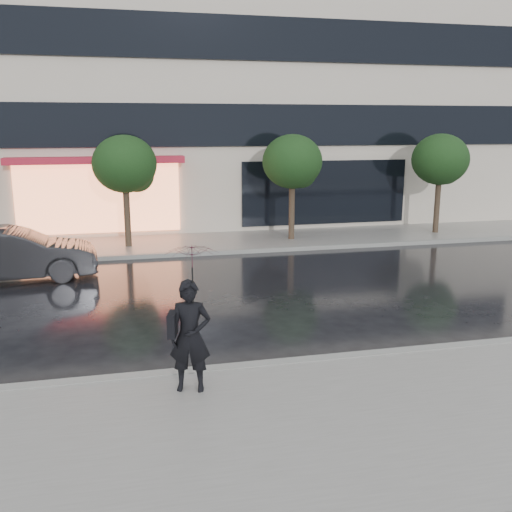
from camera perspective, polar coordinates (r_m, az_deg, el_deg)
name	(u,v)px	position (r m, az deg, el deg)	size (l,w,h in m)	color
ground	(289,346)	(11.53, 3.28, -8.96)	(120.00, 120.00, 0.00)	black
sidewalk_near	(351,424)	(8.73, 9.47, -16.27)	(60.00, 4.50, 0.12)	slate
sidewalk_far	(212,242)	(21.16, -4.47, 1.36)	(60.00, 3.50, 0.12)	slate
curb_near	(304,362)	(10.62, 4.81, -10.56)	(60.00, 0.25, 0.14)	gray
curb_far	(219,252)	(19.47, -3.70, 0.38)	(60.00, 0.25, 0.14)	gray
office_building	(183,21)	(28.78, -7.29, 22.26)	(30.00, 12.76, 18.00)	beige
tree_mid_west	(126,166)	(20.34, -12.83, 8.75)	(2.20, 2.20, 3.99)	#33261C
tree_mid_east	(294,164)	(21.23, 3.79, 9.20)	(2.20, 2.20, 3.99)	#33261C
tree_far_east	(441,161)	(23.66, 18.03, 8.99)	(2.20, 2.20, 3.99)	#33261C
parked_car	(12,255)	(17.40, -23.17, 0.14)	(1.60, 4.58, 1.51)	black
pedestrian_with_umbrella	(191,303)	(9.00, -6.53, -4.70)	(1.01, 1.02, 2.40)	black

